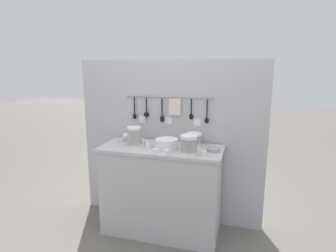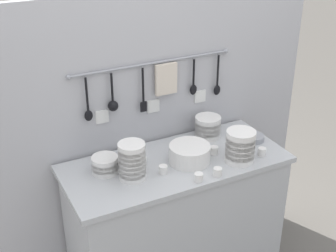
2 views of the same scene
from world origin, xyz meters
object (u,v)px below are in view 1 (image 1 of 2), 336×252
(cup_back_right, at_px, (147,142))
(bowl_stack_nested_right, at_px, (189,145))
(bowl_stack_wide_centre, at_px, (129,138))
(cup_front_left, at_px, (204,153))
(bowl_stack_tall_left, at_px, (194,139))
(cup_edge_near, at_px, (167,152))
(steel_mixing_bowl, at_px, (213,150))
(cup_back_left, at_px, (141,141))
(cup_front_right, at_px, (148,146))
(cup_centre, at_px, (183,147))
(cup_edge_far, at_px, (155,151))
(bowl_stack_back_corner, at_px, (134,137))
(plate_stack, at_px, (167,144))

(cup_back_right, bearing_deg, bowl_stack_nested_right, -22.70)
(bowl_stack_wide_centre, relative_size, cup_front_left, 3.06)
(bowl_stack_tall_left, distance_m, cup_edge_near, 0.42)
(bowl_stack_nested_right, relative_size, cup_edge_near, 3.95)
(steel_mixing_bowl, height_order, cup_back_left, cup_back_left)
(bowl_stack_wide_centre, xyz_separation_m, cup_edge_near, (0.48, -0.28, -0.02))
(bowl_stack_wide_centre, bearing_deg, cup_front_right, -29.39)
(cup_centre, height_order, cup_back_right, same)
(cup_front_left, bearing_deg, cup_edge_far, -171.85)
(cup_back_left, bearing_deg, bowl_stack_nested_right, -23.37)
(cup_back_right, bearing_deg, cup_edge_far, -56.09)
(steel_mixing_bowl, bearing_deg, cup_front_right, -172.58)
(cup_centre, bearing_deg, cup_edge_far, -137.43)
(cup_centre, relative_size, cup_back_left, 1.00)
(cup_centre, distance_m, cup_back_right, 0.39)
(steel_mixing_bowl, xyz_separation_m, cup_back_left, (-0.75, 0.08, 0.01))
(bowl_stack_back_corner, relative_size, cup_front_right, 4.39)
(bowl_stack_tall_left, distance_m, plate_stack, 0.30)
(bowl_stack_nested_right, height_order, cup_front_left, bowl_stack_nested_right)
(cup_front_right, height_order, cup_edge_far, same)
(plate_stack, distance_m, cup_edge_near, 0.19)
(plate_stack, distance_m, cup_back_right, 0.25)
(bowl_stack_tall_left, xyz_separation_m, cup_edge_near, (-0.17, -0.38, -0.04))
(steel_mixing_bowl, xyz_separation_m, cup_edge_near, (-0.38, -0.22, 0.01))
(plate_stack, xyz_separation_m, cup_edge_far, (-0.05, -0.18, -0.03))
(bowl_stack_nested_right, distance_m, steel_mixing_bowl, 0.26)
(plate_stack, relative_size, steel_mixing_bowl, 1.77)
(bowl_stack_back_corner, xyz_separation_m, cup_front_left, (0.70, -0.11, -0.07))
(steel_mixing_bowl, relative_size, cup_edge_near, 2.79)
(bowl_stack_tall_left, distance_m, steel_mixing_bowl, 0.26)
(bowl_stack_tall_left, relative_size, cup_front_left, 3.36)
(cup_edge_near, bearing_deg, plate_stack, 107.18)
(steel_mixing_bowl, xyz_separation_m, cup_front_left, (-0.06, -0.16, 0.01))
(steel_mixing_bowl, bearing_deg, cup_edge_near, -149.80)
(bowl_stack_wide_centre, xyz_separation_m, plate_stack, (0.43, -0.10, 0.00))
(cup_front_right, relative_size, cup_back_right, 1.00)
(cup_front_right, bearing_deg, bowl_stack_wide_centre, 150.61)
(bowl_stack_tall_left, relative_size, cup_edge_far, 3.36)
(bowl_stack_back_corner, height_order, cup_edge_near, bowl_stack_back_corner)
(bowl_stack_tall_left, bearing_deg, cup_edge_near, -114.58)
(cup_back_right, bearing_deg, bowl_stack_tall_left, 13.62)
(cup_back_left, height_order, cup_edge_far, same)
(plate_stack, height_order, cup_centre, plate_stack)
(bowl_stack_nested_right, bearing_deg, cup_back_left, 156.63)
(steel_mixing_bowl, bearing_deg, cup_centre, -173.76)
(cup_edge_far, height_order, cup_back_right, same)
(bowl_stack_back_corner, distance_m, cup_front_right, 0.17)
(cup_front_left, relative_size, cup_edge_near, 1.00)
(cup_centre, xyz_separation_m, cup_edge_near, (-0.10, -0.19, 0.00))
(cup_back_left, xyz_separation_m, cup_edge_far, (0.26, -0.31, 0.00))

